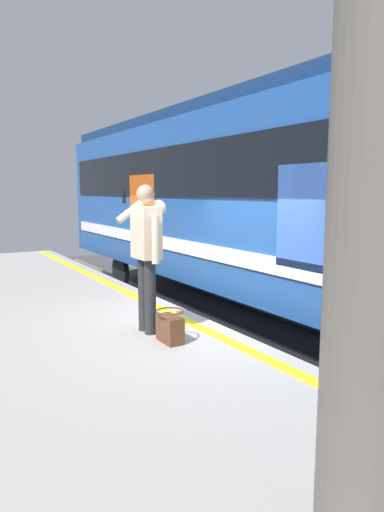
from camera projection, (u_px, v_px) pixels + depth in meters
ground_plane at (210, 381)px, 6.33m from camera, size 25.71×25.71×0.00m
platform at (45, 386)px, 5.14m from camera, size 17.14×4.43×0.86m
safety_line at (192, 323)px, 6.05m from camera, size 16.80×0.16×0.01m
track_rail_near at (292, 355)px, 7.09m from camera, size 22.28×0.08×0.16m
track_rail_far at (355, 340)px, 7.82m from camera, size 22.28×0.08×0.16m
train_carriage at (276, 194)px, 8.19m from camera, size 13.58×3.05×3.97m
passenger at (147, 246)px, 5.55m from camera, size 0.57×0.55×1.81m
handbag at (170, 327)px, 5.29m from camera, size 0.36×0.33×0.38m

